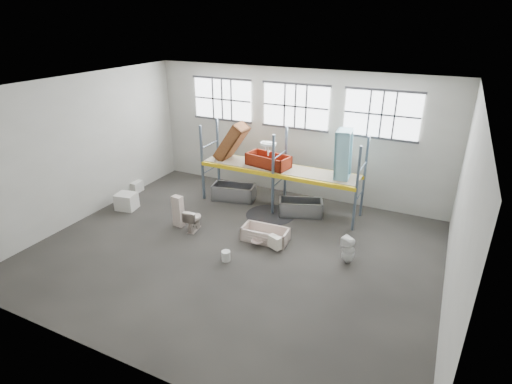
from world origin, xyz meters
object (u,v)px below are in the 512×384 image
Objects in this scene: steel_tub_left at (234,192)px; blue_tub_upright at (343,155)px; bathtub_beige at (265,234)px; toilet_white at (348,250)px; toilet_beige at (193,219)px; steel_tub_right at (301,207)px; rust_tub_flat at (268,160)px; cistern_tall at (178,211)px; bucket at (226,256)px; carton_near at (127,201)px.

blue_tub_upright is (4.19, 0.22, 2.09)m from steel_tub_left.
bathtub_beige is 0.91× the size of steel_tub_left.
toilet_white is at bearing -25.54° from steel_tub_left.
steel_tub_left is at bearing 132.92° from bathtub_beige.
toilet_beige is 0.51× the size of steel_tub_right.
toilet_beige is 0.46× the size of blue_tub_upright.
steel_tub_left is at bearing -175.97° from rust_tub_flat.
cistern_tall reaches higher than bathtub_beige.
blue_tub_upright reaches higher than toilet_beige.
cistern_tall is at bearing -142.98° from steel_tub_right.
steel_tub_left is 4.44m from bucket.
toilet_white reaches higher than bathtub_beige.
steel_tub_left is 2.31× the size of carton_near.
rust_tub_flat is 2.27× the size of carton_near.
cistern_tall is 0.71× the size of steel_tub_right.
toilet_white reaches higher than bucket.
cistern_tall reaches higher than bucket.
cistern_tall is 3.79m from rust_tub_flat.
toilet_beige is 2.83m from steel_tub_left.
bucket is (-0.96, -3.86, -0.13)m from steel_tub_right.
rust_tub_flat reaches higher than toilet_beige.
toilet_white is 8.46m from carton_near.
steel_tub_right is at bearing -164.69° from blue_tub_upright.
steel_tub_left is (0.02, 2.83, -0.10)m from toilet_beige.
carton_near is at bearing 178.42° from bathtub_beige.
bathtub_beige is 1.81× the size of toilet_white.
bathtub_beige is 2.30m from steel_tub_right.
toilet_beige is 1.11× the size of carton_near.
toilet_white is 3.33m from steel_tub_right.
toilet_beige is at bearing 148.82° from bucket.
steel_tub_left is at bearing -97.81° from toilet_beige.
toilet_white reaches higher than toilet_beige.
carton_near is at bearing -12.43° from toilet_beige.
cistern_tall is at bearing -102.98° from steel_tub_left.
toilet_beige is 0.71× the size of cistern_tall.
steel_tub_left is 1.02× the size of rust_tub_flat.
toilet_beige is at bearing 3.67° from cistern_tall.
carton_near is at bearing -141.68° from steel_tub_left.
blue_tub_upright is 5.57× the size of bucket.
carton_near is (-5.72, -0.14, 0.08)m from bathtub_beige.
blue_tub_upright reaches higher than rust_tub_flat.
toilet_white is (5.25, 0.33, 0.02)m from toilet_beige.
toilet_beige is 5.57m from blue_tub_upright.
toilet_beige reaches higher than carton_near.
cistern_tall is 0.64× the size of blue_tub_upright.
blue_tub_upright is at bearing 61.73° from bucket.
cistern_tall is at bearing 154.95° from bucket.
rust_tub_flat is (-1.43, 0.25, 1.53)m from steel_tub_right.
bathtub_beige is 1.69m from bucket.
toilet_beige is 2.55× the size of bucket.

